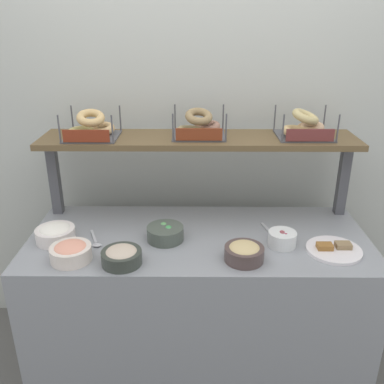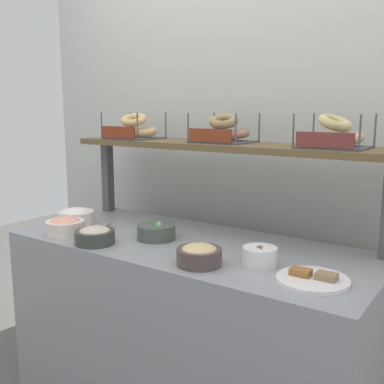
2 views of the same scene
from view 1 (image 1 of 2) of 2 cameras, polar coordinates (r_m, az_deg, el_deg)
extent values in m
plane|color=#595651|center=(2.60, 0.78, -22.70)|extent=(8.00, 8.00, 0.00)
cube|color=#BABCB3|center=(2.46, 0.86, 7.42)|extent=(2.86, 0.06, 2.40)
cube|color=gray|center=(2.31, 0.84, -15.29)|extent=(1.66, 0.70, 0.85)
cube|color=#4C4C51|center=(2.36, -18.15, 1.78)|extent=(0.05, 0.05, 0.40)
cube|color=#4C4C51|center=(2.37, 19.82, 1.66)|extent=(0.05, 0.05, 0.40)
cube|color=brown|center=(2.17, 0.92, 7.12)|extent=(1.62, 0.32, 0.03)
cylinder|color=white|center=(2.13, -18.02, -5.52)|extent=(0.19, 0.19, 0.07)
ellipsoid|color=white|center=(2.11, -18.11, -4.87)|extent=(0.15, 0.15, 0.05)
cylinder|color=#373C35|center=(1.88, -9.52, -8.73)|extent=(0.18, 0.18, 0.06)
ellipsoid|color=beige|center=(1.86, -9.57, -8.06)|extent=(0.14, 0.14, 0.04)
cylinder|color=#4E3D3B|center=(1.89, 7.07, -8.30)|extent=(0.18, 0.18, 0.06)
ellipsoid|color=#D1B478|center=(1.87, 7.11, -7.59)|extent=(0.14, 0.14, 0.05)
cylinder|color=silver|center=(1.95, -16.09, -7.99)|extent=(0.18, 0.18, 0.07)
ellipsoid|color=#F49D80|center=(1.93, -16.18, -7.28)|extent=(0.14, 0.14, 0.05)
cylinder|color=white|center=(2.03, 12.12, -6.23)|extent=(0.13, 0.13, 0.07)
sphere|color=maroon|center=(2.01, 12.59, -5.80)|extent=(0.02, 0.02, 0.02)
sphere|color=brown|center=(2.01, 12.15, -5.67)|extent=(0.03, 0.03, 0.03)
sphere|color=#8F3A45|center=(2.02, 12.11, -5.56)|extent=(0.03, 0.03, 0.03)
sphere|color=#AB295A|center=(2.02, 12.12, -5.58)|extent=(0.03, 0.03, 0.03)
cylinder|color=#495248|center=(2.04, -3.65, -5.61)|extent=(0.18, 0.18, 0.07)
sphere|color=#469D53|center=(2.02, -3.20, -5.03)|extent=(0.04, 0.04, 0.04)
sphere|color=#56A05E|center=(2.02, -3.15, -5.07)|extent=(0.03, 0.03, 0.03)
sphere|color=#62A060|center=(2.06, -3.88, -4.53)|extent=(0.04, 0.04, 0.04)
cylinder|color=white|center=(2.05, 18.68, -7.47)|extent=(0.25, 0.25, 0.01)
cube|color=#94602B|center=(2.03, 17.56, -7.04)|extent=(0.07, 0.05, 0.02)
cube|color=#8D714D|center=(2.07, 19.84, -6.81)|extent=(0.07, 0.05, 0.02)
cube|color=#B7B7BC|center=(2.12, -13.18, -5.93)|extent=(0.06, 0.13, 0.01)
ellipsoid|color=#B7B7BC|center=(2.04, -12.78, -7.03)|extent=(0.04, 0.03, 0.01)
cube|color=#B7B7BC|center=(2.16, 10.22, -5.02)|extent=(0.05, 0.14, 0.01)
ellipsoid|color=#B7B7BC|center=(2.09, 11.27, -6.06)|extent=(0.04, 0.03, 0.01)
cube|color=#4C4C51|center=(2.21, -13.35, 7.31)|extent=(0.26, 0.24, 0.01)
cylinder|color=#4C4C51|center=(2.12, -17.57, 8.08)|extent=(0.01, 0.01, 0.14)
cylinder|color=#4C4C51|center=(2.06, -10.76, 8.31)|extent=(0.01, 0.01, 0.14)
cylinder|color=#4C4C51|center=(2.34, -15.94, 9.54)|extent=(0.01, 0.01, 0.14)
cylinder|color=#4C4C51|center=(2.28, -9.71, 9.76)|extent=(0.01, 0.01, 0.14)
cube|color=maroon|center=(2.09, -14.17, 7.37)|extent=(0.22, 0.01, 0.06)
torus|color=tan|center=(2.19, -14.78, 7.78)|extent=(0.17, 0.17, 0.05)
torus|color=tan|center=(2.23, -12.22, 8.39)|extent=(0.16, 0.17, 0.06)
torus|color=tan|center=(2.19, -13.58, 9.76)|extent=(0.18, 0.18, 0.08)
cube|color=#4C4C51|center=(2.18, 0.98, 7.71)|extent=(0.27, 0.24, 0.01)
cylinder|color=#4C4C51|center=(2.06, -2.60, 8.66)|extent=(0.01, 0.01, 0.14)
cylinder|color=#4C4C51|center=(2.06, 4.64, 8.63)|extent=(0.01, 0.01, 0.14)
cylinder|color=#4C4C51|center=(2.28, -2.32, 10.07)|extent=(0.01, 0.01, 0.14)
cylinder|color=#4C4C51|center=(2.28, 4.25, 10.04)|extent=(0.01, 0.01, 0.14)
cube|color=maroon|center=(2.06, 1.02, 7.82)|extent=(0.23, 0.01, 0.06)
torus|color=#907D52|center=(2.15, -0.27, 8.27)|extent=(0.20, 0.20, 0.05)
torus|color=#9C6C59|center=(2.21, 2.03, 8.79)|extent=(0.19, 0.19, 0.06)
torus|color=#90754D|center=(2.16, 1.00, 10.20)|extent=(0.17, 0.18, 0.08)
cube|color=#4C4C51|center=(2.24, 14.88, 7.36)|extent=(0.27, 0.24, 0.01)
cylinder|color=#4C4C51|center=(2.09, 12.25, 8.38)|extent=(0.01, 0.01, 0.14)
cylinder|color=#4C4C51|center=(2.16, 19.19, 8.09)|extent=(0.01, 0.01, 0.14)
cylinder|color=#4C4C51|center=(2.31, 11.16, 9.81)|extent=(0.01, 0.01, 0.14)
cylinder|color=#4C4C51|center=(2.37, 17.52, 9.53)|extent=(0.01, 0.01, 0.14)
cube|color=brown|center=(2.12, 15.73, 7.43)|extent=(0.23, 0.01, 0.06)
torus|color=tan|center=(2.19, 13.92, 7.97)|extent=(0.18, 0.17, 0.05)
torus|color=tan|center=(2.28, 15.76, 8.37)|extent=(0.20, 0.20, 0.06)
torus|color=tan|center=(2.22, 15.14, 9.83)|extent=(0.18, 0.18, 0.09)
camera|label=2|loc=(1.24, 73.37, -13.97)|focal=42.85mm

